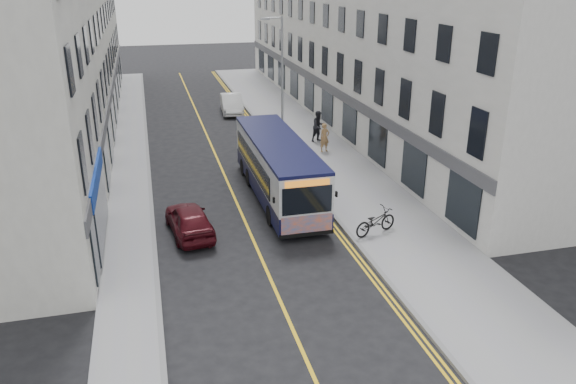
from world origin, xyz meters
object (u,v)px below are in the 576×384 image
car_white (232,104)px  car_maroon (189,220)px  pedestrian_far (319,126)px  pedestrian_near (325,138)px  streetlamp (281,79)px  city_bus (278,167)px  bicycle (375,222)px

car_white → car_maroon: bearing=-99.6°
pedestrian_far → car_white: 10.48m
car_white → pedestrian_near: bearing=-67.9°
pedestrian_near → pedestrian_far: 2.22m
streetlamp → car_white: (-1.50, 10.25, -3.65)m
streetlamp → pedestrian_far: streetlamp is taller
car_white → car_maroon: car_white is taller
city_bus → bicycle: (2.95, -5.19, -0.94)m
car_white → city_bus: bearing=-87.8°
bicycle → city_bus: bearing=10.1°
car_white → pedestrian_far: bearing=-62.6°
pedestrian_far → streetlamp: bearing=173.8°
streetlamp → bicycle: streetlamp is taller
pedestrian_near → pedestrian_far: pedestrian_far is taller
bicycle → car_maroon: (-7.52, 2.12, -0.00)m
streetlamp → bicycle: bearing=-86.2°
pedestrian_far → car_white: bearing=93.7°
city_bus → car_maroon: size_ratio=2.59×
city_bus → streetlamp: bearing=75.2°
pedestrian_far → car_maroon: 14.87m
city_bus → car_maroon: (-4.57, -3.07, -0.94)m
bicycle → car_maroon: size_ratio=0.53×
streetlamp → bicycle: size_ratio=3.83×
city_bus → pedestrian_far: size_ratio=5.11×
pedestrian_far → car_maroon: pedestrian_far is taller
streetlamp → car_maroon: size_ratio=2.04×
city_bus → car_white: 18.18m
city_bus → bicycle: bearing=-60.3°
streetlamp → pedestrian_near: streetlamp is taller
city_bus → pedestrian_far: 9.76m
pedestrian_near → pedestrian_far: (0.30, 2.20, 0.12)m
streetlamp → city_bus: (-2.08, -7.90, -2.77)m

